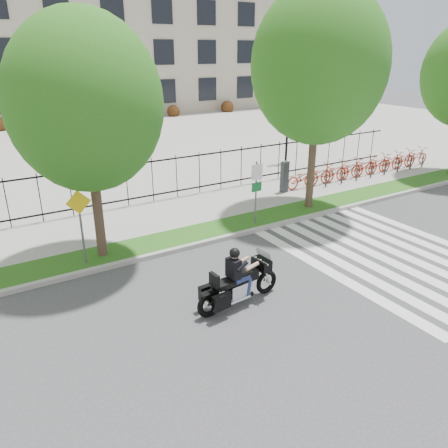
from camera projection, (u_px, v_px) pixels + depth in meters
ground at (279, 293)px, 12.79m from camera, size 120.00×120.00×0.00m
curb at (209, 242)px, 16.00m from camera, size 60.00×0.20×0.15m
grass_verge at (198, 234)px, 16.67m from camera, size 60.00×1.50×0.15m
sidewalk at (170, 214)px, 18.64m from camera, size 60.00×3.50×0.15m
plaza at (70, 144)px, 32.52m from camera, size 80.00×34.00×0.10m
crosswalk_stripes at (388, 255)px, 15.13m from camera, size 5.70×8.00×0.01m
iron_fence at (153, 180)px, 19.63m from camera, size 30.00×0.06×2.00m
office_building at (9, 14)px, 44.54m from camera, size 60.00×21.90×20.15m
lamp_post_right at (288, 111)px, 25.93m from camera, size 1.06×0.70×4.25m
street_tree_1 at (85, 103)px, 12.99m from camera, size 4.67×4.67×7.68m
street_tree_2 at (319, 65)px, 17.14m from camera, size 5.42×5.42×9.01m
bike_share_station at (364, 166)px, 23.82m from camera, size 11.17×0.89×1.50m
sign_pole_regulatory at (256, 185)px, 16.93m from camera, size 0.50×0.09×2.50m
sign_pole_warning at (80, 217)px, 13.64m from camera, size 0.78×0.09×2.49m
motorcycle_rider at (239, 282)px, 11.97m from camera, size 2.75×0.86×2.12m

